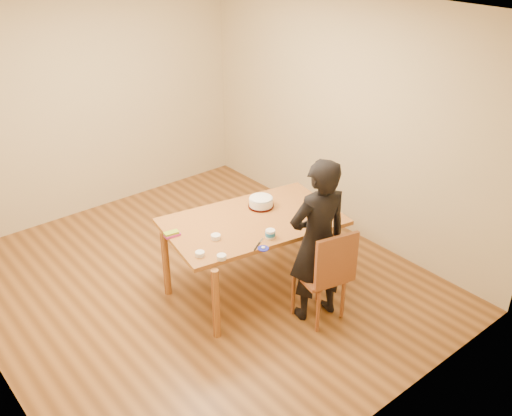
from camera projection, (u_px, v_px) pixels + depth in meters
room_shell at (174, 152)px, 5.45m from camera, size 4.00×4.50×2.70m
dining_table at (253, 222)px, 5.50m from camera, size 1.82×1.28×0.04m
dining_chair at (319, 275)px, 5.19m from camera, size 0.46×0.46×0.04m
cake_plate at (261, 206)px, 5.72m from camera, size 0.26×0.26×0.02m
cake at (261, 202)px, 5.70m from camera, size 0.24×0.24×0.08m
frosting_dome at (261, 197)px, 5.68m from camera, size 0.23×0.23×0.03m
frosting_tub at (270, 234)px, 5.18m from camera, size 0.09×0.09×0.08m
frosting_lid at (263, 248)px, 5.03m from camera, size 0.10×0.10×0.01m
frosting_dollop at (263, 247)px, 5.02m from camera, size 0.04×0.04×0.02m
ramekin_green at (222, 257)px, 4.88m from camera, size 0.08×0.08×0.04m
ramekin_yellow at (216, 237)px, 5.17m from camera, size 0.09×0.09×0.04m
ramekin_multi at (200, 254)px, 4.92m from camera, size 0.08×0.08×0.04m
candy_box_pink at (172, 235)px, 5.22m from camera, size 0.15×0.09×0.02m
candy_box_green at (171, 233)px, 5.21m from camera, size 0.14×0.09×0.02m
spatula at (257, 246)px, 5.06m from camera, size 0.13×0.08×0.01m
person at (318, 241)px, 5.06m from camera, size 0.65×0.50×1.59m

